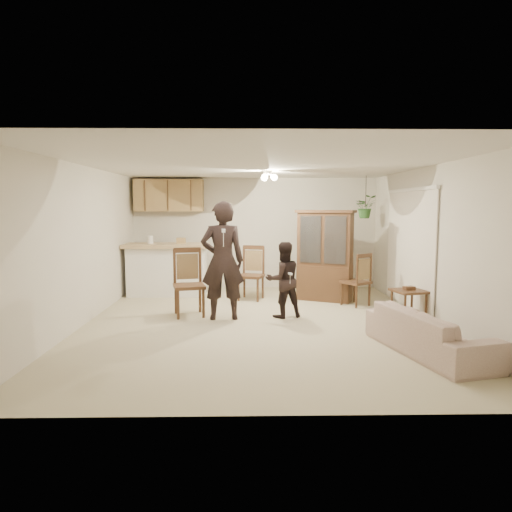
{
  "coord_description": "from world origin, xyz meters",
  "views": [
    {
      "loc": [
        -0.17,
        -7.13,
        1.86
      ],
      "look_at": [
        -0.03,
        0.4,
        1.04
      ],
      "focal_mm": 32.0,
      "sensor_mm": 36.0,
      "label": 1
    }
  ],
  "objects_px": {
    "side_table": "(408,305)",
    "sofa": "(429,325)",
    "child": "(283,277)",
    "adult": "(223,265)",
    "chair_hutch_right": "(355,291)",
    "china_hutch": "(325,256)",
    "chair_hutch_left": "(251,285)",
    "chair_bar": "(189,297)"
  },
  "relations": [
    {
      "from": "side_table",
      "to": "sofa",
      "type": "bearing_deg",
      "value": -100.61
    },
    {
      "from": "sofa",
      "to": "child",
      "type": "xyz_separation_m",
      "value": [
        -1.7,
        1.95,
        0.31
      ]
    },
    {
      "from": "sofa",
      "to": "side_table",
      "type": "height_order",
      "value": "sofa"
    },
    {
      "from": "side_table",
      "to": "adult",
      "type": "bearing_deg",
      "value": 175.4
    },
    {
      "from": "child",
      "to": "side_table",
      "type": "relative_size",
      "value": 2.33
    },
    {
      "from": "adult",
      "to": "chair_hutch_right",
      "type": "height_order",
      "value": "adult"
    },
    {
      "from": "side_table",
      "to": "chair_hutch_right",
      "type": "xyz_separation_m",
      "value": [
        -0.57,
        1.24,
        0.01
      ]
    },
    {
      "from": "china_hutch",
      "to": "side_table",
      "type": "relative_size",
      "value": 3.08
    },
    {
      "from": "china_hutch",
      "to": "chair_hutch_left",
      "type": "relative_size",
      "value": 1.67
    },
    {
      "from": "chair_bar",
      "to": "child",
      "type": "bearing_deg",
      "value": -17.95
    },
    {
      "from": "chair_hutch_right",
      "to": "chair_bar",
      "type": "bearing_deg",
      "value": -21.56
    },
    {
      "from": "china_hutch",
      "to": "chair_hutch_left",
      "type": "distance_m",
      "value": 1.58
    },
    {
      "from": "adult",
      "to": "chair_bar",
      "type": "relative_size",
      "value": 1.56
    },
    {
      "from": "chair_hutch_left",
      "to": "side_table",
      "type": "bearing_deg",
      "value": -18.88
    },
    {
      "from": "sofa",
      "to": "china_hutch",
      "type": "distance_m",
      "value": 3.45
    },
    {
      "from": "adult",
      "to": "china_hutch",
      "type": "bearing_deg",
      "value": -147.77
    },
    {
      "from": "sofa",
      "to": "china_hutch",
      "type": "bearing_deg",
      "value": -1.35
    },
    {
      "from": "sofa",
      "to": "adult",
      "type": "bearing_deg",
      "value": 41.54
    },
    {
      "from": "china_hutch",
      "to": "chair_bar",
      "type": "bearing_deg",
      "value": -128.9
    },
    {
      "from": "china_hutch",
      "to": "side_table",
      "type": "xyz_separation_m",
      "value": [
        1.07,
        -1.74,
        -0.61
      ]
    },
    {
      "from": "chair_bar",
      "to": "chair_hutch_left",
      "type": "relative_size",
      "value": 1.07
    },
    {
      "from": "chair_bar",
      "to": "chair_hutch_left",
      "type": "xyz_separation_m",
      "value": [
        1.06,
        1.34,
        -0.02
      ]
    },
    {
      "from": "china_hutch",
      "to": "adult",
      "type": "bearing_deg",
      "value": -117.8
    },
    {
      "from": "side_table",
      "to": "chair_hutch_right",
      "type": "relative_size",
      "value": 0.58
    },
    {
      "from": "child",
      "to": "chair_hutch_left",
      "type": "bearing_deg",
      "value": -87.47
    },
    {
      "from": "child",
      "to": "china_hutch",
      "type": "xyz_separation_m",
      "value": [
        0.93,
        1.38,
        0.21
      ]
    },
    {
      "from": "chair_bar",
      "to": "chair_hutch_left",
      "type": "height_order",
      "value": "chair_bar"
    },
    {
      "from": "china_hutch",
      "to": "chair_bar",
      "type": "xyz_separation_m",
      "value": [
        -2.52,
        -1.26,
        -0.56
      ]
    },
    {
      "from": "china_hutch",
      "to": "chair_bar",
      "type": "distance_m",
      "value": 2.87
    },
    {
      "from": "china_hutch",
      "to": "chair_hutch_right",
      "type": "distance_m",
      "value": 0.93
    },
    {
      "from": "sofa",
      "to": "chair_hutch_left",
      "type": "distance_m",
      "value": 4.07
    },
    {
      "from": "child",
      "to": "chair_hutch_right",
      "type": "xyz_separation_m",
      "value": [
        1.43,
        0.89,
        -0.39
      ]
    },
    {
      "from": "side_table",
      "to": "chair_bar",
      "type": "height_order",
      "value": "chair_bar"
    },
    {
      "from": "adult",
      "to": "chair_bar",
      "type": "distance_m",
      "value": 0.85
    },
    {
      "from": "chair_hutch_right",
      "to": "adult",
      "type": "bearing_deg",
      "value": -13.46
    },
    {
      "from": "chair_bar",
      "to": "chair_hutch_left",
      "type": "bearing_deg",
      "value": 38.02
    },
    {
      "from": "side_table",
      "to": "chair_bar",
      "type": "distance_m",
      "value": 3.62
    },
    {
      "from": "adult",
      "to": "chair_hutch_left",
      "type": "height_order",
      "value": "adult"
    },
    {
      "from": "child",
      "to": "chair_bar",
      "type": "relative_size",
      "value": 1.17
    },
    {
      "from": "child",
      "to": "chair_hutch_left",
      "type": "height_order",
      "value": "child"
    },
    {
      "from": "china_hutch",
      "to": "chair_bar",
      "type": "relative_size",
      "value": 1.55
    },
    {
      "from": "adult",
      "to": "chair_hutch_left",
      "type": "xyz_separation_m",
      "value": [
        0.47,
        1.57,
        -0.6
      ]
    }
  ]
}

